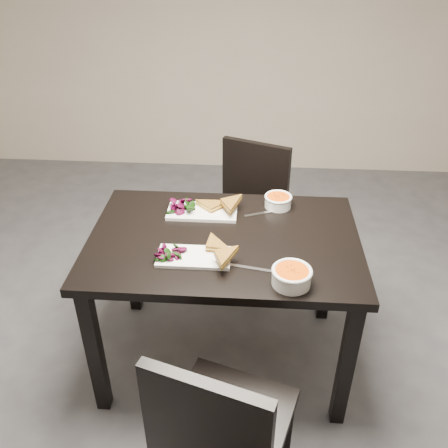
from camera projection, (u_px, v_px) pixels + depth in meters
The scene contains 14 objects.
ground at pixel (230, 389), 2.36m from camera, with size 5.00×5.00×0.00m, color #47474C.
table at pixel (224, 255), 2.19m from camera, with size 1.20×0.80×0.75m.
chair_near at pixel (220, 429), 1.63m from camera, with size 0.53×0.53×0.85m.
chair_far at pixel (247, 206), 2.88m from camera, with size 0.54×0.54×0.85m.
plate_near at pixel (194, 257), 2.00m from camera, with size 0.30×0.15×0.02m, color white.
sandwich_near at pixel (210, 249), 1.99m from camera, with size 0.15×0.11×0.05m, color #A67722, non-canonical shape.
salad_near at pixel (170, 250), 1.99m from camera, with size 0.10×0.09×0.04m, color black, non-canonical shape.
soup_bowl_near at pixel (292, 276), 1.84m from camera, with size 0.16×0.16×0.07m.
cutlery_near at pixel (250, 268), 1.94m from camera, with size 0.18×0.02×0.00m, color silver.
plate_far at pixel (202, 212), 2.30m from camera, with size 0.33×0.17×0.02m, color white.
sandwich_far at pixel (215, 207), 2.27m from camera, with size 0.17×0.12×0.05m, color #A67722, non-canonical shape.
salad_far at pixel (181, 205), 2.29m from camera, with size 0.10×0.09×0.05m, color black, non-canonical shape.
soup_bowl_far at pixel (278, 200), 2.34m from camera, with size 0.13×0.13×0.06m.
cutlery_far at pixel (262, 213), 2.30m from camera, with size 0.18×0.02×0.00m, color silver.
Camera 1 is at (0.08, -1.55, 1.95)m, focal length 38.65 mm.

